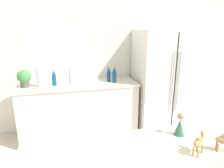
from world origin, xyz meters
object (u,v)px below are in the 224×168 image
object	(u,v)px
paper_towel_roll	(41,78)
camel_figurine	(199,142)
back_bottle_2	(114,75)
back_bottle_3	(54,78)
back_bottle_0	(71,75)
potted_plant	(24,78)
refrigerator	(164,81)
back_bottle_1	(109,74)
wise_man_figurine_crimson	(180,126)

from	to	relation	value
paper_towel_roll	camel_figurine	world-z (taller)	paper_towel_roll
back_bottle_2	back_bottle_3	size ratio (longest dim) A/B	1.08
paper_towel_roll	camel_figurine	size ratio (longest dim) A/B	1.82
back_bottle_0	camel_figurine	xyz separation A→B (m)	(0.69, -2.18, 0.03)
potted_plant	back_bottle_3	size ratio (longest dim) A/B	1.06
refrigerator	back_bottle_1	distance (m)	0.96
potted_plant	back_bottle_0	distance (m)	0.67
paper_towel_roll	wise_man_figurine_crimson	world-z (taller)	paper_towel_roll
potted_plant	back_bottle_1	bearing A→B (deg)	1.55
paper_towel_roll	back_bottle_3	xyz separation A→B (m)	(0.19, 0.02, -0.01)
refrigerator	paper_towel_roll	bearing A→B (deg)	179.96
refrigerator	back_bottle_0	size ratio (longest dim) A/B	6.18
paper_towel_roll	back_bottle_3	size ratio (longest dim) A/B	1.06
back_bottle_1	back_bottle_3	size ratio (longest dim) A/B	1.08
back_bottle_2	potted_plant	bearing A→B (deg)	177.96
paper_towel_roll	back_bottle_0	bearing A→B (deg)	15.37
back_bottle_2	back_bottle_3	distance (m)	0.92
camel_figurine	wise_man_figurine_crimson	distance (m)	0.23
refrigerator	wise_man_figurine_crimson	xyz separation A→B (m)	(-0.83, -1.83, 0.19)
back_bottle_0	back_bottle_3	world-z (taller)	back_bottle_0
refrigerator	back_bottle_0	world-z (taller)	refrigerator
back_bottle_1	back_bottle_2	world-z (taller)	same
potted_plant	back_bottle_0	world-z (taller)	back_bottle_0
refrigerator	back_bottle_3	distance (m)	1.79
paper_towel_roll	wise_man_figurine_crimson	size ratio (longest dim) A/B	1.47
back_bottle_0	back_bottle_1	xyz separation A→B (m)	(0.59, -0.06, -0.01)
paper_towel_roll	back_bottle_3	world-z (taller)	paper_towel_roll
back_bottle_1	potted_plant	bearing A→B (deg)	-178.45
back_bottle_1	back_bottle_3	world-z (taller)	back_bottle_1
refrigerator	back_bottle_2	size ratio (longest dim) A/B	6.53
potted_plant	back_bottle_3	xyz separation A→B (m)	(0.41, -0.01, -0.02)
back_bottle_1	back_bottle_3	xyz separation A→B (m)	(-0.84, -0.04, -0.01)
back_bottle_0	back_bottle_2	world-z (taller)	back_bottle_0
potted_plant	back_bottle_0	xyz separation A→B (m)	(0.66, 0.09, -0.01)
back_bottle_2	camel_figurine	world-z (taller)	back_bottle_2
back_bottle_1	camel_figurine	xyz separation A→B (m)	(0.10, -2.12, 0.03)
potted_plant	camel_figurine	bearing A→B (deg)	-57.04
potted_plant	back_bottle_1	xyz separation A→B (m)	(1.25, 0.03, -0.02)
refrigerator	potted_plant	xyz separation A→B (m)	(-2.20, 0.03, 0.18)
back_bottle_3	camel_figurine	world-z (taller)	back_bottle_3
paper_towel_roll	wise_man_figurine_crimson	bearing A→B (deg)	-58.09
potted_plant	back_bottle_0	bearing A→B (deg)	7.92
paper_towel_roll	back_bottle_0	world-z (taller)	back_bottle_0
refrigerator	back_bottle_2	bearing A→B (deg)	-178.79
refrigerator	back_bottle_0	xyz separation A→B (m)	(-1.54, 0.12, 0.17)
refrigerator	camel_figurine	bearing A→B (deg)	-112.28
wise_man_figurine_crimson	back_bottle_3	bearing A→B (deg)	117.23
camel_figurine	back_bottle_1	bearing A→B (deg)	92.70
back_bottle_1	camel_figurine	distance (m)	2.13
back_bottle_0	wise_man_figurine_crimson	world-z (taller)	back_bottle_0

